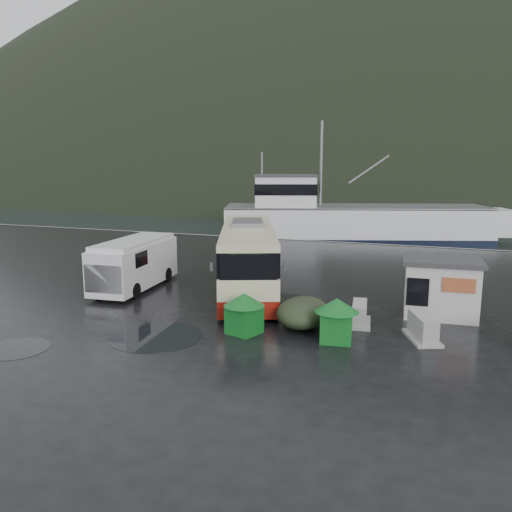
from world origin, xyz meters
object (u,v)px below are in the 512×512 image
(waste_bin_left, at_px, (244,333))
(jersey_barrier_b, at_px, (359,324))
(ticket_kiosk, at_px, (439,316))
(waste_bin_right, at_px, (336,341))
(dome_tent, at_px, (303,326))
(coach_bus, at_px, (248,287))
(jersey_barrier_a, at_px, (422,340))
(fishing_trawler, at_px, (355,228))
(white_van, at_px, (136,288))

(waste_bin_left, bearing_deg, jersey_barrier_b, 33.12)
(waste_bin_left, relative_size, ticket_kiosk, 0.50)
(waste_bin_right, xyz_separation_m, dome_tent, (-1.49, 1.17, 0.00))
(waste_bin_left, height_order, dome_tent, waste_bin_left)
(coach_bus, height_order, jersey_barrier_a, coach_bus)
(coach_bus, relative_size, jersey_barrier_a, 6.51)
(coach_bus, relative_size, fishing_trawler, 0.40)
(ticket_kiosk, bearing_deg, waste_bin_right, -131.63)
(waste_bin_left, bearing_deg, fishing_trawler, 91.58)
(waste_bin_left, bearing_deg, coach_bus, 109.65)
(white_van, relative_size, jersey_barrier_a, 3.32)
(coach_bus, xyz_separation_m, ticket_kiosk, (8.97, -1.79, 0.00))
(waste_bin_left, bearing_deg, white_van, 149.60)
(white_van, distance_m, jersey_barrier_a, 13.86)
(jersey_barrier_a, height_order, jersey_barrier_b, jersey_barrier_a)
(waste_bin_left, bearing_deg, waste_bin_right, 5.33)
(coach_bus, bearing_deg, waste_bin_right, -68.56)
(ticket_kiosk, height_order, jersey_barrier_b, ticket_kiosk)
(coach_bus, height_order, ticket_kiosk, coach_bus)
(jersey_barrier_a, bearing_deg, white_van, 167.92)
(dome_tent, bearing_deg, fishing_trawler, 95.10)
(waste_bin_left, relative_size, jersey_barrier_a, 0.84)
(dome_tent, relative_size, ticket_kiosk, 0.91)
(white_van, xyz_separation_m, jersey_barrier_b, (11.22, -1.89, 0.00))
(waste_bin_right, bearing_deg, waste_bin_left, -174.67)
(dome_tent, bearing_deg, coach_bus, 129.76)
(waste_bin_right, xyz_separation_m, jersey_barrier_b, (0.48, 2.16, 0.00))
(white_van, height_order, fishing_trawler, fishing_trawler)
(waste_bin_left, relative_size, fishing_trawler, 0.05)
(coach_bus, height_order, fishing_trawler, fishing_trawler)
(coach_bus, relative_size, waste_bin_left, 7.76)
(ticket_kiosk, distance_m, jersey_barrier_b, 3.61)
(coach_bus, bearing_deg, jersey_barrier_b, -54.02)
(fishing_trawler, bearing_deg, waste_bin_right, -100.06)
(coach_bus, relative_size, ticket_kiosk, 3.85)
(waste_bin_right, relative_size, fishing_trawler, 0.05)
(ticket_kiosk, bearing_deg, fishing_trawler, 102.04)
(waste_bin_left, relative_size, dome_tent, 0.54)
(jersey_barrier_a, relative_size, jersey_barrier_b, 1.06)
(waste_bin_right, height_order, fishing_trawler, fishing_trawler)
(jersey_barrier_b, bearing_deg, fishing_trawler, 99.09)
(waste_bin_right, xyz_separation_m, ticket_kiosk, (3.38, 4.32, 0.00))
(white_van, relative_size, waste_bin_left, 3.96)
(waste_bin_left, height_order, jersey_barrier_b, waste_bin_left)
(white_van, relative_size, fishing_trawler, 0.20)
(coach_bus, xyz_separation_m, white_van, (-5.15, -2.05, 0.00))
(ticket_kiosk, bearing_deg, jersey_barrier_b, -146.93)
(waste_bin_right, relative_size, dome_tent, 0.56)
(dome_tent, xyz_separation_m, fishing_trawler, (-2.69, 30.12, 0.00))
(coach_bus, distance_m, waste_bin_right, 8.28)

